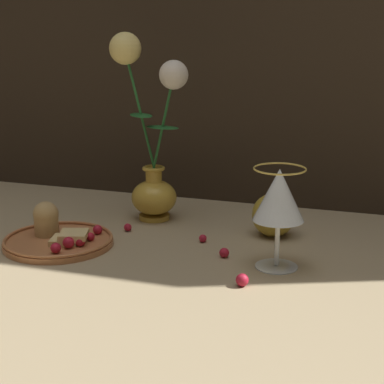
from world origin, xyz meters
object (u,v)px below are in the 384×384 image
object	(u,v)px
plate_with_pastries	(57,236)
apple_beside_vase	(274,215)
wine_glass	(279,198)
vase	(151,145)

from	to	relation	value
plate_with_pastries	apple_beside_vase	bearing A→B (deg)	25.18
wine_glass	apple_beside_vase	size ratio (longest dim) A/B	1.79
plate_with_pastries	apple_beside_vase	size ratio (longest dim) A/B	2.10
vase	wine_glass	world-z (taller)	vase
vase	plate_with_pastries	xyz separation A→B (m)	(-0.10, -0.20, -0.14)
vase	apple_beside_vase	size ratio (longest dim) A/B	3.96
vase	plate_with_pastries	bearing A→B (deg)	-117.72
vase	plate_with_pastries	size ratio (longest dim) A/B	1.88
vase	plate_with_pastries	world-z (taller)	vase
plate_with_pastries	wine_glass	size ratio (longest dim) A/B	1.18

